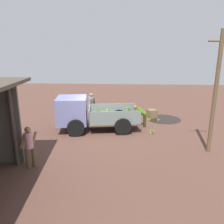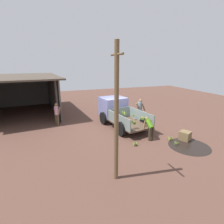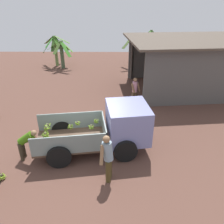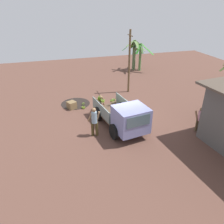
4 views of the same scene
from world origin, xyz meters
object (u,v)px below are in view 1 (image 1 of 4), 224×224
(cargo_truck, at_px, (81,113))
(banana_bunch_on_ground_2, at_px, (152,132))
(person_bystander_near_shed, at_px, (29,145))
(utility_pole, at_px, (215,93))
(banana_bunch_on_ground_1, at_px, (149,119))
(person_worker_loading, at_px, (141,114))
(person_foreground_visitor, at_px, (91,105))
(banana_bunch_on_ground_0, at_px, (159,120))
(wooden_crate_0, at_px, (152,114))

(cargo_truck, relative_size, banana_bunch_on_ground_2, 17.45)
(person_bystander_near_shed, relative_size, banana_bunch_on_ground_2, 6.05)
(utility_pole, relative_size, banana_bunch_on_ground_1, 17.55)
(banana_bunch_on_ground_1, distance_m, banana_bunch_on_ground_2, 2.28)
(person_worker_loading, bearing_deg, person_bystander_near_shed, 47.06)
(person_foreground_visitor, height_order, person_bystander_near_shed, person_foreground_visitor)
(utility_pole, relative_size, banana_bunch_on_ground_2, 19.09)
(cargo_truck, xyz_separation_m, banana_bunch_on_ground_0, (-4.51, -1.79, -0.88))
(person_foreground_visitor, height_order, wooden_crate_0, person_foreground_visitor)
(banana_bunch_on_ground_0, height_order, banana_bunch_on_ground_1, banana_bunch_on_ground_1)
(cargo_truck, bearing_deg, banana_bunch_on_ground_0, -166.88)
(person_bystander_near_shed, distance_m, banana_bunch_on_ground_0, 8.18)
(person_foreground_visitor, distance_m, banana_bunch_on_ground_2, 4.28)
(banana_bunch_on_ground_2, bearing_deg, utility_pole, 138.47)
(utility_pole, height_order, wooden_crate_0, utility_pole)
(banana_bunch_on_ground_2, relative_size, wooden_crate_0, 0.48)
(cargo_truck, relative_size, banana_bunch_on_ground_0, 19.46)
(person_foreground_visitor, relative_size, person_bystander_near_shed, 1.09)
(cargo_truck, bearing_deg, banana_bunch_on_ground_1, -162.76)
(person_bystander_near_shed, bearing_deg, banana_bunch_on_ground_1, -70.67)
(person_foreground_visitor, xyz_separation_m, wooden_crate_0, (-3.89, -0.84, -0.71))
(person_bystander_near_shed, relative_size, banana_bunch_on_ground_0, 6.75)
(banana_bunch_on_ground_1, bearing_deg, cargo_truck, 25.84)
(cargo_truck, distance_m, person_bystander_near_shed, 4.26)
(banana_bunch_on_ground_0, relative_size, banana_bunch_on_ground_2, 0.90)
(person_worker_loading, xyz_separation_m, wooden_crate_0, (-0.84, -1.88, -0.49))
(person_bystander_near_shed, bearing_deg, utility_pole, -107.14)
(wooden_crate_0, bearing_deg, banana_bunch_on_ground_2, 83.61)
(utility_pole, bearing_deg, banana_bunch_on_ground_1, -63.10)
(utility_pole, bearing_deg, person_foreground_visitor, -36.01)
(banana_bunch_on_ground_2, bearing_deg, wooden_crate_0, -96.39)
(banana_bunch_on_ground_1, bearing_deg, wooden_crate_0, -109.51)
(utility_pole, height_order, banana_bunch_on_ground_1, utility_pole)
(utility_pole, xyz_separation_m, banana_bunch_on_ground_2, (2.22, -1.97, -2.47))
(wooden_crate_0, bearing_deg, banana_bunch_on_ground_0, 110.82)
(wooden_crate_0, bearing_deg, banana_bunch_on_ground_1, 70.49)
(person_bystander_near_shed, height_order, banana_bunch_on_ground_1, person_bystander_near_shed)
(utility_pole, height_order, person_worker_loading, utility_pole)
(cargo_truck, distance_m, person_worker_loading, 3.43)
(wooden_crate_0, bearing_deg, person_foreground_visitor, 12.12)
(person_foreground_visitor, xyz_separation_m, person_worker_loading, (-3.05, 1.04, -0.22))
(person_worker_loading, bearing_deg, banana_bunch_on_ground_1, -118.25)
(person_worker_loading, xyz_separation_m, banana_bunch_on_ground_0, (-1.18, -1.00, -0.64))
(cargo_truck, height_order, person_foreground_visitor, cargo_truck)
(cargo_truck, xyz_separation_m, person_foreground_visitor, (-0.28, -1.83, -0.02))
(banana_bunch_on_ground_1, bearing_deg, utility_pole, 116.90)
(cargo_truck, xyz_separation_m, wooden_crate_0, (-4.17, -2.67, -0.73))
(utility_pole, distance_m, banana_bunch_on_ground_1, 5.38)
(person_worker_loading, height_order, banana_bunch_on_ground_2, person_worker_loading)
(person_bystander_near_shed, height_order, banana_bunch_on_ground_2, person_bystander_near_shed)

